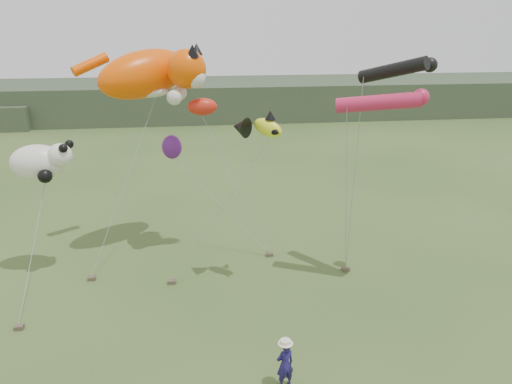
% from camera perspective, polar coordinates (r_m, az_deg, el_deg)
% --- Properties ---
extents(ground, '(120.00, 120.00, 0.00)m').
position_cam_1_polar(ground, '(18.09, -3.43, -17.81)').
color(ground, '#385123').
rests_on(ground, ground).
extents(headland, '(90.00, 13.00, 4.00)m').
position_cam_1_polar(headland, '(59.85, -9.54, 10.28)').
color(headland, '#2D3D28').
rests_on(headland, ground).
extents(festival_attendant, '(0.67, 0.53, 1.59)m').
position_cam_1_polar(festival_attendant, '(16.29, 3.33, -19.07)').
color(festival_attendant, navy).
rests_on(festival_attendant, ground).
extents(sandbag_anchors, '(13.67, 5.07, 0.17)m').
position_cam_1_polar(sandbag_anchors, '(22.32, -7.80, -9.94)').
color(sandbag_anchors, brown).
rests_on(sandbag_anchors, ground).
extents(cat_kite, '(6.21, 4.55, 2.83)m').
position_cam_1_polar(cat_kite, '(23.77, -11.62, 13.11)').
color(cat_kite, '#FF5301').
rests_on(cat_kite, ground).
extents(fish_kite, '(2.32, 1.50, 1.17)m').
position_cam_1_polar(fish_kite, '(20.00, 0.18, 7.45)').
color(fish_kite, yellow).
rests_on(fish_kite, ground).
extents(tube_kites, '(3.91, 2.85, 2.32)m').
position_cam_1_polar(tube_kites, '(20.66, 15.24, 11.37)').
color(tube_kites, black).
rests_on(tube_kites, ground).
extents(panda_kite, '(2.71, 1.75, 1.68)m').
position_cam_1_polar(panda_kite, '(23.26, -23.34, 3.21)').
color(panda_kite, white).
rests_on(panda_kite, ground).
extents(misc_kites, '(2.70, 2.12, 3.17)m').
position_cam_1_polar(misc_kites, '(23.96, -7.86, 7.42)').
color(misc_kites, red).
rests_on(misc_kites, ground).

